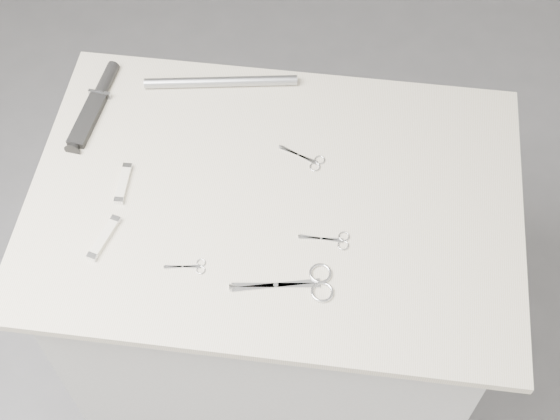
# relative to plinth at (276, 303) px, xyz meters

# --- Properties ---
(ground) EXTENTS (4.00, 4.00, 0.01)m
(ground) POSITION_rel_plinth_xyz_m (0.00, 0.00, -0.46)
(ground) COLOR slate
(ground) RESTS_ON ground
(plinth) EXTENTS (0.90, 0.60, 0.90)m
(plinth) POSITION_rel_plinth_xyz_m (0.00, 0.00, 0.00)
(plinth) COLOR beige
(plinth) RESTS_ON ground
(display_board) EXTENTS (1.00, 0.70, 0.02)m
(display_board) POSITION_rel_plinth_xyz_m (0.00, 0.00, 0.46)
(display_board) COLOR beige
(display_board) RESTS_ON plinth
(large_shears) EXTENTS (0.19, 0.09, 0.01)m
(large_shears) POSITION_rel_plinth_xyz_m (0.08, -0.19, 0.47)
(large_shears) COLOR silver
(large_shears) RESTS_ON display_board
(embroidery_scissors_a) EXTENTS (0.10, 0.04, 0.00)m
(embroidery_scissors_a) POSITION_rel_plinth_xyz_m (0.13, -0.09, 0.47)
(embroidery_scissors_a) COLOR silver
(embroidery_scissors_a) RESTS_ON display_board
(embroidery_scissors_b) EXTENTS (0.10, 0.06, 0.00)m
(embroidery_scissors_b) POSITION_rel_plinth_xyz_m (0.06, 0.10, 0.47)
(embroidery_scissors_b) COLOR silver
(embroidery_scissors_b) RESTS_ON display_board
(tiny_scissors) EXTENTS (0.08, 0.03, 0.00)m
(tiny_scissors) POSITION_rel_plinth_xyz_m (-0.14, -0.18, 0.47)
(tiny_scissors) COLOR silver
(tiny_scissors) RESTS_ON display_board
(sheathed_knife) EXTENTS (0.06, 0.24, 0.03)m
(sheathed_knife) POSITION_rel_plinth_xyz_m (-0.42, 0.20, 0.48)
(sheathed_knife) COLOR black
(sheathed_knife) RESTS_ON display_board
(pocket_knife_a) EXTENTS (0.05, 0.11, 0.01)m
(pocket_knife_a) POSITION_rel_plinth_xyz_m (-0.32, -0.14, 0.48)
(pocket_knife_a) COLOR beige
(pocket_knife_a) RESTS_ON display_board
(pocket_knife_b) EXTENTS (0.02, 0.10, 0.01)m
(pocket_knife_b) POSITION_rel_plinth_xyz_m (-0.31, -0.01, 0.48)
(pocket_knife_b) COLOR beige
(pocket_knife_b) RESTS_ON display_board
(metal_rail) EXTENTS (0.34, 0.08, 0.02)m
(metal_rail) POSITION_rel_plinth_xyz_m (-0.16, 0.29, 0.48)
(metal_rail) COLOR #92959A
(metal_rail) RESTS_ON display_board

